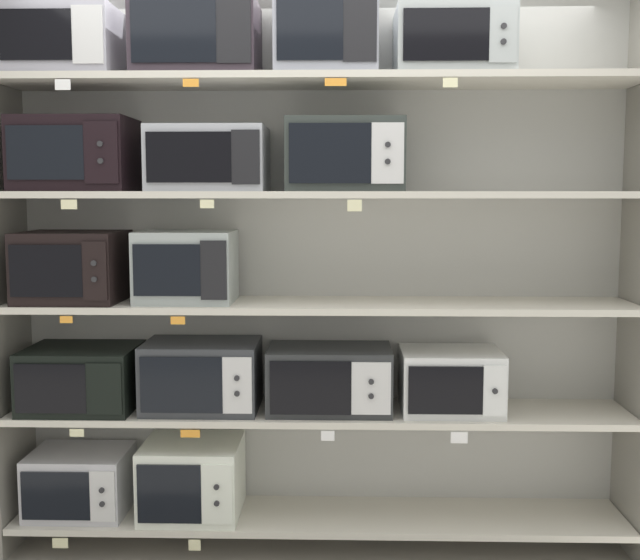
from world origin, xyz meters
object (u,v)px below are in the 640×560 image
at_px(microwave_5, 450,381).
at_px(microwave_7, 187,266).
at_px(microwave_4, 330,379).
at_px(microwave_1, 192,478).
at_px(microwave_6, 73,267).
at_px(microwave_11, 67,44).
at_px(microwave_8, 76,155).
at_px(microwave_3, 202,376).
at_px(microwave_0, 80,482).
at_px(microwave_12, 197,40).
at_px(microwave_10, 345,155).
at_px(microwave_13, 326,37).
at_px(microwave_9, 209,159).
at_px(microwave_14, 452,43).
at_px(microwave_2, 82,378).

relative_size(microwave_5, microwave_7, 1.05).
bearing_deg(microwave_4, microwave_1, 179.99).
relative_size(microwave_6, microwave_11, 0.97).
height_order(microwave_6, microwave_11, microwave_11).
distance_m(microwave_4, microwave_8, 1.52).
xyz_separation_m(microwave_3, microwave_4, (0.59, -0.00, -0.01)).
distance_m(microwave_7, microwave_8, 0.70).
relative_size(microwave_0, microwave_5, 0.99).
bearing_deg(microwave_7, microwave_12, -0.28).
height_order(microwave_10, microwave_11, microwave_11).
height_order(microwave_6, microwave_13, microwave_13).
relative_size(microwave_4, microwave_10, 1.09).
distance_m(microwave_12, microwave_13, 0.57).
relative_size(microwave_7, microwave_9, 0.84).
xyz_separation_m(microwave_11, microwave_14, (1.69, -0.00, -0.01)).
distance_m(microwave_5, microwave_12, 1.89).
height_order(microwave_12, microwave_13, microwave_13).
relative_size(microwave_3, microwave_11, 1.13).
bearing_deg(microwave_0, microwave_11, 2.24).
height_order(microwave_4, microwave_10, microwave_10).
bearing_deg(microwave_7, microwave_1, -2.04).
relative_size(microwave_6, microwave_8, 0.88).
height_order(microwave_10, microwave_12, microwave_12).
height_order(microwave_9, microwave_12, microwave_12).
distance_m(microwave_2, microwave_13, 1.89).
distance_m(microwave_4, microwave_10, 1.01).
bearing_deg(microwave_13, microwave_6, 179.99).
distance_m(microwave_13, microwave_14, 0.55).
distance_m(microwave_0, microwave_1, 0.53).
bearing_deg(microwave_1, microwave_9, 0.08).
distance_m(microwave_8, microwave_9, 0.60).
relative_size(microwave_2, microwave_9, 0.98).
bearing_deg(microwave_8, microwave_2, -177.04).
bearing_deg(microwave_8, microwave_14, -0.01).
bearing_deg(microwave_5, microwave_10, -179.98).
relative_size(microwave_1, microwave_14, 0.90).
distance_m(microwave_10, microwave_12, 0.82).
relative_size(microwave_4, microwave_6, 1.25).
height_order(microwave_6, microwave_12, microwave_12).
bearing_deg(microwave_7, microwave_6, -179.99).
height_order(microwave_7, microwave_11, microwave_11).
height_order(microwave_8, microwave_12, microwave_12).
height_order(microwave_5, microwave_7, microwave_7).
relative_size(microwave_1, microwave_5, 0.99).
bearing_deg(microwave_11, microwave_0, -177.76).
bearing_deg(microwave_1, microwave_11, 179.96).
bearing_deg(microwave_2, microwave_12, -0.01).
bearing_deg(microwave_8, microwave_12, -0.03).
xyz_separation_m(microwave_8, microwave_12, (0.55, -0.00, 0.50)).
relative_size(microwave_0, microwave_1, 1.00).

